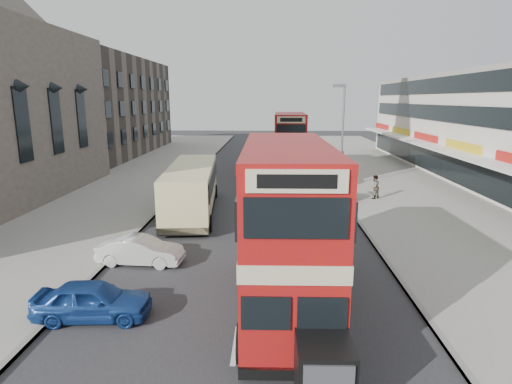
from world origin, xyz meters
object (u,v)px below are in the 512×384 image
(bus_main, at_px, (286,227))
(car_right_a, at_px, (321,192))
(car_right_b, at_px, (325,177))
(car_left_front, at_px, (141,251))
(bus_second, at_px, (290,144))
(car_left_near, at_px, (93,300))
(pedestrian_far, at_px, (342,158))
(cyclist, at_px, (313,174))
(street_lamp, at_px, (342,128))
(pedestrian_near, at_px, (375,187))
(coach, at_px, (192,187))

(bus_main, bearing_deg, car_right_a, -101.78)
(car_right_b, bearing_deg, car_left_front, -27.28)
(bus_second, height_order, car_left_near, bus_second)
(car_right_a, relative_size, pedestrian_far, 3.09)
(car_left_front, xyz_separation_m, pedestrian_far, (13.19, 27.06, 0.31))
(car_left_near, xyz_separation_m, cyclist, (9.48, 23.38, 0.04))
(bus_second, bearing_deg, cyclist, 119.93)
(car_left_front, bearing_deg, street_lamp, -30.87)
(car_right_a, xyz_separation_m, pedestrian_near, (3.83, 0.50, 0.31))
(bus_main, xyz_separation_m, car_left_near, (-6.28, -1.04, -2.23))
(street_lamp, height_order, pedestrian_far, street_lamp)
(street_lamp, height_order, car_right_a, street_lamp)
(car_left_front, relative_size, cyclist, 1.80)
(bus_second, distance_m, coach, 15.46)
(street_lamp, relative_size, bus_second, 0.80)
(car_left_front, xyz_separation_m, car_right_a, (9.11, 11.52, 0.08))
(car_right_a, bearing_deg, car_left_near, -32.61)
(street_lamp, relative_size, pedestrian_far, 5.34)
(car_right_b, bearing_deg, car_right_a, -7.27)
(coach, bearing_deg, pedestrian_near, 11.29)
(pedestrian_near, relative_size, cyclist, 0.82)
(bus_second, bearing_deg, car_left_near, 75.67)
(pedestrian_far, bearing_deg, car_right_a, -102.48)
(pedestrian_far, bearing_deg, car_left_front, -113.77)
(bus_main, relative_size, cyclist, 4.84)
(car_left_front, bearing_deg, pedestrian_far, -21.99)
(coach, xyz_separation_m, car_right_b, (9.49, 9.22, -0.99))
(bus_main, distance_m, car_left_near, 6.75)
(street_lamp, height_order, car_left_near, street_lamp)
(coach, bearing_deg, pedestrian_far, 51.12)
(cyclist, bearing_deg, coach, -135.90)
(bus_second, bearing_deg, car_right_a, 100.31)
(car_left_near, bearing_deg, car_right_b, -28.14)
(bus_second, bearing_deg, car_right_b, 122.25)
(car_right_a, xyz_separation_m, car_right_b, (1.08, 6.13, -0.03))
(bus_second, relative_size, pedestrian_far, 6.65)
(coach, bearing_deg, street_lamp, 30.91)
(car_left_front, bearing_deg, car_left_near, -177.73)
(street_lamp, height_order, car_left_front, street_lamp)
(car_left_near, height_order, pedestrian_near, pedestrian_near)
(coach, relative_size, car_left_near, 2.86)
(pedestrian_far, bearing_deg, bus_main, -100.73)
(pedestrian_far, height_order, cyclist, cyclist)
(pedestrian_far, bearing_deg, car_left_near, -110.60)
(car_left_front, bearing_deg, pedestrian_near, -43.14)
(bus_main, bearing_deg, car_left_front, -30.92)
(street_lamp, distance_m, car_left_near, 23.87)
(street_lamp, relative_size, car_left_near, 2.17)
(car_right_b, height_order, cyclist, cyclist)
(car_left_near, relative_size, cyclist, 1.83)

